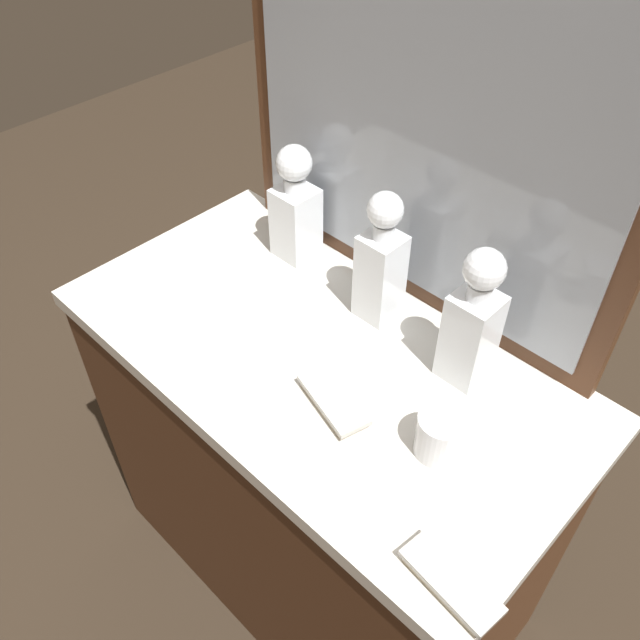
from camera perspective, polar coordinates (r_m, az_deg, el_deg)
ground_plane at (r=2.00m, az=-0.00°, el=-19.91°), size 6.00×6.00×0.00m
dresser at (r=1.63m, az=-0.00°, el=-13.12°), size 1.05×0.55×0.86m
dresser_mirror at (r=1.23m, az=8.77°, el=15.39°), size 0.86×0.03×0.71m
crystal_decanter_rear at (r=1.29m, az=5.20°, el=4.39°), size 0.08×0.08×0.28m
crystal_decanter_left at (r=1.45m, az=-2.10°, el=9.12°), size 0.08×0.08×0.27m
crystal_decanter_far_left at (r=1.19m, az=12.82°, el=-0.74°), size 0.08×0.08×0.29m
crystal_tumbler_far_left at (r=1.13m, az=10.26°, el=-9.74°), size 0.08×0.08×0.08m
silver_brush_far_left at (r=1.19m, az=1.16°, el=-6.97°), size 0.17×0.10×0.02m
silver_brush_front at (r=1.03m, az=11.10°, el=-21.19°), size 0.16×0.07×0.02m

